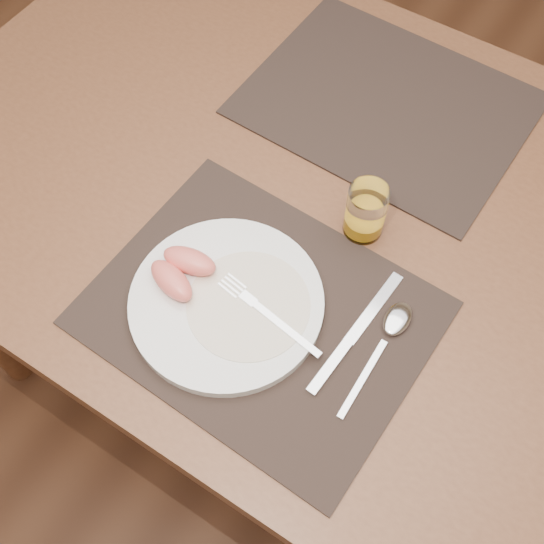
{
  "coord_description": "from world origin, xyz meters",
  "views": [
    {
      "loc": [
        0.25,
        -0.56,
        1.6
      ],
      "look_at": [
        -0.0,
        -0.16,
        0.77
      ],
      "focal_mm": 45.0,
      "sensor_mm": 36.0,
      "label": 1
    }
  ],
  "objects_px": {
    "knife": "(349,342)",
    "juice_glass": "(365,213)",
    "spoon": "(392,327)",
    "placemat_near": "(260,313)",
    "table": "(328,231)",
    "plate": "(226,303)",
    "placemat_far": "(386,104)",
    "fork": "(261,309)"
  },
  "relations": [
    {
      "from": "placemat_far",
      "to": "spoon",
      "type": "xyz_separation_m",
      "value": [
        0.2,
        -0.36,
        0.01
      ]
    },
    {
      "from": "spoon",
      "to": "placemat_near",
      "type": "bearing_deg",
      "value": -155.35
    },
    {
      "from": "placemat_far",
      "to": "fork",
      "type": "xyz_separation_m",
      "value": [
        0.04,
        -0.44,
        0.02
      ]
    },
    {
      "from": "fork",
      "to": "juice_glass",
      "type": "relative_size",
      "value": 1.97
    },
    {
      "from": "knife",
      "to": "juice_glass",
      "type": "height_order",
      "value": "juice_glass"
    },
    {
      "from": "placemat_far",
      "to": "fork",
      "type": "relative_size",
      "value": 2.57
    },
    {
      "from": "knife",
      "to": "juice_glass",
      "type": "bearing_deg",
      "value": 113.26
    },
    {
      "from": "placemat_near",
      "to": "fork",
      "type": "height_order",
      "value": "fork"
    },
    {
      "from": "knife",
      "to": "spoon",
      "type": "xyz_separation_m",
      "value": [
        0.04,
        0.05,
        0.0
      ]
    },
    {
      "from": "table",
      "to": "knife",
      "type": "relative_size",
      "value": 6.35
    },
    {
      "from": "plate",
      "to": "spoon",
      "type": "relative_size",
      "value": 1.41
    },
    {
      "from": "placemat_near",
      "to": "plate",
      "type": "height_order",
      "value": "plate"
    },
    {
      "from": "placemat_near",
      "to": "table",
      "type": "bearing_deg",
      "value": 93.12
    },
    {
      "from": "plate",
      "to": "fork",
      "type": "height_order",
      "value": "fork"
    },
    {
      "from": "placemat_far",
      "to": "juice_glass",
      "type": "relative_size",
      "value": 5.05
    },
    {
      "from": "placemat_near",
      "to": "fork",
      "type": "xyz_separation_m",
      "value": [
        0.0,
        -0.0,
        0.02
      ]
    },
    {
      "from": "fork",
      "to": "knife",
      "type": "relative_size",
      "value": 0.79
    },
    {
      "from": "plate",
      "to": "juice_glass",
      "type": "relative_size",
      "value": 3.03
    },
    {
      "from": "fork",
      "to": "juice_glass",
      "type": "bearing_deg",
      "value": 76.74
    },
    {
      "from": "placemat_far",
      "to": "juice_glass",
      "type": "bearing_deg",
      "value": -70.07
    },
    {
      "from": "plate",
      "to": "knife",
      "type": "height_order",
      "value": "plate"
    },
    {
      "from": "table",
      "to": "spoon",
      "type": "height_order",
      "value": "spoon"
    },
    {
      "from": "placemat_near",
      "to": "plate",
      "type": "distance_m",
      "value": 0.05
    },
    {
      "from": "placemat_near",
      "to": "knife",
      "type": "height_order",
      "value": "knife"
    },
    {
      "from": "plate",
      "to": "juice_glass",
      "type": "height_order",
      "value": "juice_glass"
    },
    {
      "from": "knife",
      "to": "juice_glass",
      "type": "xyz_separation_m",
      "value": [
        -0.07,
        0.17,
        0.04
      ]
    },
    {
      "from": "table",
      "to": "knife",
      "type": "bearing_deg",
      "value": -54.6
    },
    {
      "from": "placemat_near",
      "to": "spoon",
      "type": "bearing_deg",
      "value": 24.65
    },
    {
      "from": "knife",
      "to": "placemat_far",
      "type": "bearing_deg",
      "value": 111.33
    },
    {
      "from": "plate",
      "to": "fork",
      "type": "xyz_separation_m",
      "value": [
        0.05,
        0.01,
        0.01
      ]
    },
    {
      "from": "table",
      "to": "spoon",
      "type": "distance_m",
      "value": 0.25
    },
    {
      "from": "knife",
      "to": "fork",
      "type": "bearing_deg",
      "value": -166.54
    },
    {
      "from": "placemat_near",
      "to": "knife",
      "type": "bearing_deg",
      "value": 11.95
    },
    {
      "from": "placemat_far",
      "to": "plate",
      "type": "distance_m",
      "value": 0.46
    },
    {
      "from": "table",
      "to": "knife",
      "type": "xyz_separation_m",
      "value": [
        0.14,
        -0.19,
        0.09
      ]
    },
    {
      "from": "placemat_far",
      "to": "knife",
      "type": "relative_size",
      "value": 2.04
    },
    {
      "from": "juice_glass",
      "to": "knife",
      "type": "bearing_deg",
      "value": -66.74
    },
    {
      "from": "fork",
      "to": "knife",
      "type": "bearing_deg",
      "value": 13.46
    },
    {
      "from": "plate",
      "to": "juice_glass",
      "type": "bearing_deg",
      "value": 65.78
    },
    {
      "from": "fork",
      "to": "juice_glass",
      "type": "xyz_separation_m",
      "value": [
        0.05,
        0.2,
        0.02
      ]
    },
    {
      "from": "fork",
      "to": "placemat_far",
      "type": "bearing_deg",
      "value": 95.19
    },
    {
      "from": "table",
      "to": "fork",
      "type": "xyz_separation_m",
      "value": [
        0.02,
        -0.22,
        0.11
      ]
    }
  ]
}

